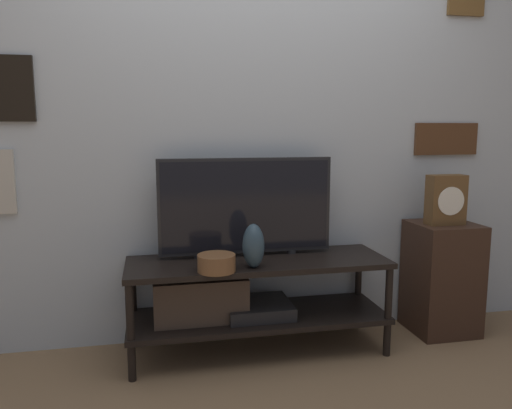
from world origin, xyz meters
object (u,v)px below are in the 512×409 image
(vase_urn_stoneware, at_px, (253,246))
(vase_wide_bowl, at_px, (216,263))
(television, at_px, (246,206))
(mantel_clock, at_px, (446,200))

(vase_urn_stoneware, distance_m, vase_wide_bowl, 0.21)
(television, distance_m, vase_urn_stoneware, 0.30)
(vase_urn_stoneware, relative_size, vase_wide_bowl, 1.19)
(vase_wide_bowl, height_order, mantel_clock, mantel_clock)
(mantel_clock, bearing_deg, vase_wide_bowl, -172.05)
(vase_urn_stoneware, height_order, vase_wide_bowl, vase_urn_stoneware)
(television, bearing_deg, vase_wide_bowl, -126.48)
(television, bearing_deg, mantel_clock, -3.97)
(vase_urn_stoneware, height_order, mantel_clock, mantel_clock)
(television, relative_size, vase_wide_bowl, 5.05)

